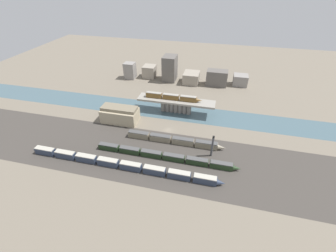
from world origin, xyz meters
name	(u,v)px	position (x,y,z in m)	size (l,w,h in m)	color
ground_plane	(169,130)	(0.00, 0.00, 0.00)	(400.00, 400.00, 0.00)	#756B5B
railbed_yard	(158,156)	(0.00, -24.00, 0.00)	(280.00, 42.00, 0.01)	#423D38
river_water	(176,112)	(0.00, 21.18, 0.00)	(320.00, 20.66, 0.01)	#47606B
bridge	(176,103)	(0.00, 21.18, 6.67)	(51.02, 9.84, 9.41)	gray
train_on_bridge	(173,97)	(-2.21, 21.18, 11.15)	(37.41, 2.66, 3.56)	brown
train_yard_near	(122,165)	(-14.71, -35.82, 1.87)	(97.38, 3.11, 3.81)	#2D384C
train_yard_mid	(165,156)	(4.15, -24.85, 1.67)	(73.95, 2.92, 3.41)	#23381E
train_yard_far	(174,140)	(5.89, -11.28, 1.90)	(54.81, 3.12, 3.88)	gray
warehouse_building	(120,114)	(-31.86, 2.30, 4.90)	(22.52, 11.45, 10.31)	tan
signal_tower	(212,146)	(26.76, -17.05, 6.17)	(1.08, 1.08, 12.79)	#4C4C51
city_block_far_left	(130,71)	(-51.07, 68.76, 6.85)	(9.09, 8.22, 13.71)	gray
city_block_left	(150,71)	(-35.16, 75.01, 5.12)	(10.67, 11.11, 10.23)	gray
city_block_center	(170,68)	(-16.30, 73.06, 10.46)	(10.86, 14.03, 20.92)	#605B56
city_block_right	(191,78)	(2.76, 71.33, 4.44)	(12.75, 14.69, 8.88)	gray
city_block_far_right	(217,78)	(23.74, 71.57, 6.26)	(16.72, 9.63, 12.51)	#605B56
city_block_tall	(240,80)	(42.93, 76.01, 4.39)	(11.44, 10.18, 8.78)	gray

